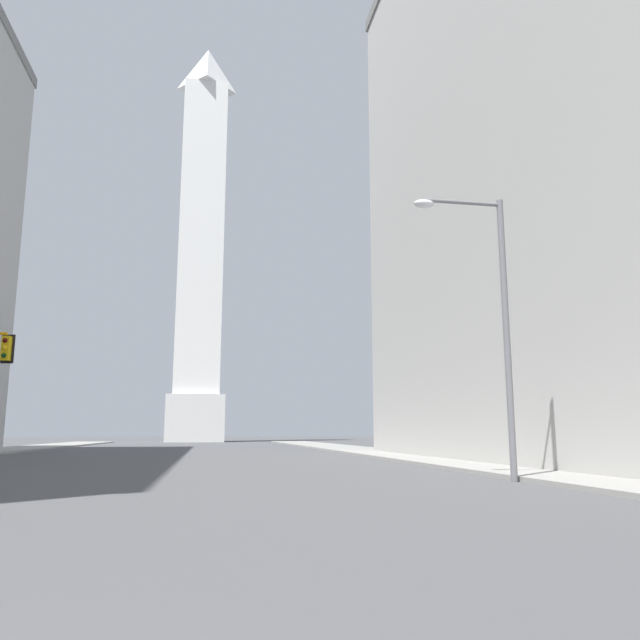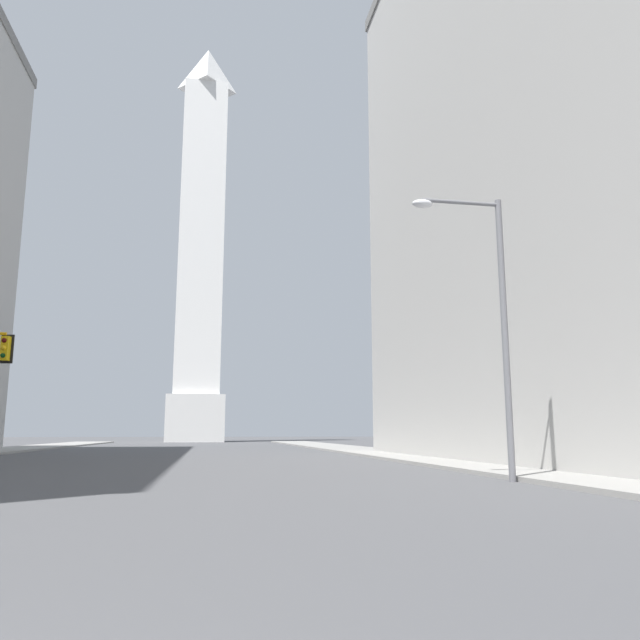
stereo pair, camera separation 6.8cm
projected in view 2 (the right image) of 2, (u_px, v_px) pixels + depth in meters
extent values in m
cube|color=gray|center=(408.00, 456.00, 36.14)|extent=(5.00, 113.54, 0.15)
cube|color=silver|center=(196.00, 419.00, 93.15)|extent=(8.47, 8.47, 6.86)
cube|color=white|center=(202.00, 236.00, 98.19)|extent=(6.78, 6.78, 49.93)
pyramid|color=white|center=(208.00, 70.00, 103.28)|extent=(6.78, 6.78, 7.45)
cube|color=#E5B20F|center=(5.00, 348.00, 28.12)|extent=(0.37, 0.37, 1.10)
cube|color=black|center=(7.00, 349.00, 28.30)|extent=(0.58, 0.09, 1.32)
sphere|color=#410907|center=(4.00, 340.00, 28.00)|extent=(0.22, 0.22, 0.22)
sphere|color=yellow|center=(4.00, 348.00, 27.94)|extent=(0.22, 0.22, 0.22)
sphere|color=#073410|center=(3.00, 355.00, 27.88)|extent=(0.22, 0.22, 0.22)
cylinder|color=slate|center=(505.00, 336.00, 18.85)|extent=(0.20, 0.20, 8.61)
cylinder|color=slate|center=(461.00, 203.00, 19.38)|extent=(2.50, 0.12, 0.12)
sphere|color=slate|center=(498.00, 205.00, 19.59)|extent=(0.20, 0.20, 0.20)
ellipsoid|color=silver|center=(422.00, 204.00, 19.15)|extent=(0.64, 0.36, 0.26)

